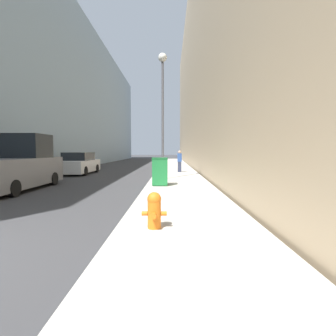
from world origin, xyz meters
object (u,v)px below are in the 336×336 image
at_px(parked_sedan_near, 79,164).
at_px(pedestrian_on_sidewalk, 180,161).
at_px(lamppost, 163,95).
at_px(pickup_truck, 16,167).
at_px(fire_hydrant, 154,209).
at_px(trash_bin, 160,171).

relative_size(parked_sedan_near, pedestrian_on_sidewalk, 2.92).
distance_m(lamppost, pedestrian_on_sidewalk, 6.23).
height_order(pickup_truck, parked_sedan_near, pickup_truck).
height_order(pickup_truck, pedestrian_on_sidewalk, pickup_truck).
height_order(lamppost, pedestrian_on_sidewalk, lamppost).
height_order(fire_hydrant, parked_sedan_near, parked_sedan_near).
height_order(trash_bin, lamppost, lamppost).
xyz_separation_m(trash_bin, lamppost, (0.04, 2.70, 4.00)).
distance_m(pickup_truck, pedestrian_on_sidewalk, 10.91).
relative_size(fire_hydrant, parked_sedan_near, 0.16).
xyz_separation_m(fire_hydrant, trash_bin, (-0.15, 6.60, 0.26)).
distance_m(lamppost, parked_sedan_near, 8.77).
distance_m(parked_sedan_near, pedestrian_on_sidewalk, 7.42).
xyz_separation_m(lamppost, parked_sedan_near, (-6.31, 4.56, -4.04)).
bearing_deg(fire_hydrant, pickup_truck, 136.64).
bearing_deg(parked_sedan_near, fire_hydrant, -65.15).
bearing_deg(trash_bin, parked_sedan_near, 130.80).
bearing_deg(trash_bin, pickup_truck, -175.31).
xyz_separation_m(trash_bin, parked_sedan_near, (-6.27, 7.26, -0.04)).
relative_size(pickup_truck, parked_sedan_near, 1.13).
height_order(fire_hydrant, pickup_truck, pickup_truck).
bearing_deg(pickup_truck, trash_bin, 4.69).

